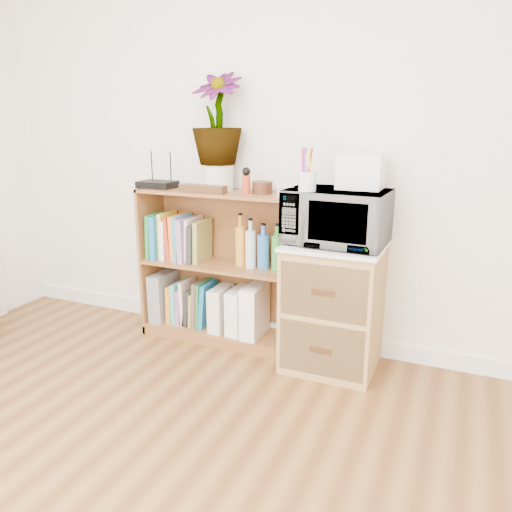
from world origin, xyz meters
The scene contains 21 objects.
skirting_board centered at (0.00, 2.24, 0.05)m, with size 4.00×0.02×0.10m, color white.
bookshelf centered at (-0.35, 2.10, 0.47)m, with size 1.00×0.30×0.95m, color brown.
wicker_unit centered at (0.40, 2.02, 0.35)m, with size 0.50×0.45×0.70m, color #9E7542.
microwave centered at (0.40, 2.02, 0.87)m, with size 0.52×0.36×0.29m, color white.
pen_cup centered at (0.27, 1.90, 1.06)m, with size 0.09×0.09×0.10m, color silver.
small_appliance centered at (0.50, 2.10, 1.10)m, with size 0.23×0.19×0.18m, color white.
router centered at (-0.76, 2.08, 0.97)m, with size 0.23×0.15×0.04m, color black.
white_bowl centered at (-0.51, 2.07, 0.97)m, with size 0.13×0.13×0.03m, color silver.
plant_pot centered at (-0.35, 2.12, 1.03)m, with size 0.18×0.18×0.15m, color silver.
potted_plant centered at (-0.35, 2.12, 1.37)m, with size 0.29×0.29×0.52m, color #2D692A.
trinket_box centered at (-0.39, 2.00, 0.97)m, with size 0.28×0.07×0.05m, color #371F0F.
kokeshi_doll centered at (-0.14, 2.06, 1.00)m, with size 0.05×0.05×0.11m, color #B83316.
wooden_bowl centered at (-0.07, 2.11, 0.98)m, with size 0.12×0.12×0.07m, color #37190F.
paint_jars centered at (0.11, 2.01, 0.98)m, with size 0.10×0.04×0.05m, color #E07C84.
file_box centered at (-0.77, 2.10, 0.23)m, with size 0.09×0.25×0.32m, color gray.
magazine_holder_left centered at (-0.34, 2.09, 0.21)m, with size 0.09×0.22×0.28m, color silver.
magazine_holder_mid centered at (-0.21, 2.09, 0.21)m, with size 0.09×0.23×0.28m, color white.
magazine_holder_right centered at (-0.10, 2.09, 0.23)m, with size 0.10×0.26×0.32m, color white.
cookbooks centered at (-0.63, 2.10, 0.64)m, with size 0.37×0.20×0.29m.
liquor_bottles centered at (-0.02, 2.10, 0.64)m, with size 0.46×0.07×0.31m.
lower_books centered at (-0.56, 2.10, 0.20)m, with size 0.29×0.19×0.30m.
Camera 1 is at (1.04, -0.53, 1.37)m, focal length 35.00 mm.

